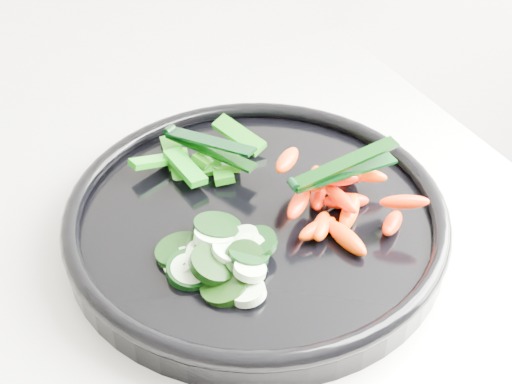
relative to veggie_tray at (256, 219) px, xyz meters
name	(u,v)px	position (x,y,z in m)	size (l,w,h in m)	color
veggie_tray	(256,219)	(0.00, 0.00, 0.00)	(0.49, 0.49, 0.04)	black
cucumber_pile	(214,256)	(-0.06, -0.04, 0.01)	(0.11, 0.13, 0.04)	black
carrot_pile	(336,196)	(0.07, -0.03, 0.02)	(0.13, 0.15, 0.05)	#EB4C00
pepper_pile	(205,158)	(-0.01, 0.10, 0.01)	(0.15, 0.11, 0.04)	#266F0A
tong_carrot	(342,169)	(0.08, -0.03, 0.05)	(0.11, 0.02, 0.02)	black
tong_pepper	(207,145)	(-0.01, 0.10, 0.03)	(0.07, 0.11, 0.02)	black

